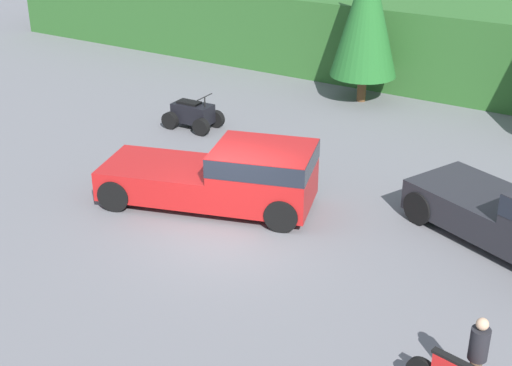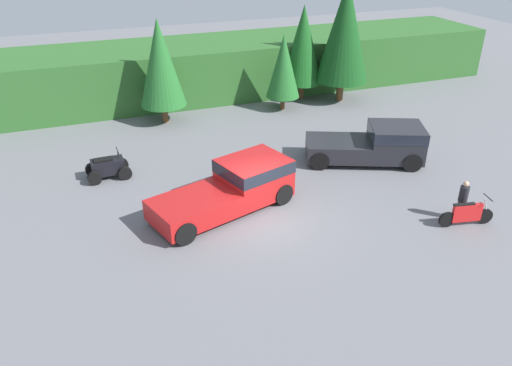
# 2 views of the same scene
# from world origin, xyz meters

# --- Properties ---
(ground_plane) EXTENTS (80.00, 80.00, 0.00)m
(ground_plane) POSITION_xyz_m (0.00, 0.00, 0.00)
(ground_plane) COLOR slate
(hillside_backdrop) EXTENTS (44.00, 6.00, 3.33)m
(hillside_backdrop) POSITION_xyz_m (0.00, 16.00, 1.67)
(hillside_backdrop) COLOR #2D6028
(hillside_backdrop) RESTS_ON ground_plane
(tree_left) EXTENTS (2.57, 2.57, 5.83)m
(tree_left) POSITION_xyz_m (-1.64, 11.62, 3.43)
(tree_left) COLOR brown
(tree_left) RESTS_ON ground_plane
(pickup_truck_red) EXTENTS (6.22, 3.85, 1.83)m
(pickup_truck_red) POSITION_xyz_m (-0.85, 1.19, 0.97)
(pickup_truck_red) COLOR red
(pickup_truck_red) RESTS_ON ground_plane
(quad_atv) EXTENTS (1.98, 1.24, 1.25)m
(quad_atv) POSITION_xyz_m (-5.42, 5.65, 0.49)
(quad_atv) COLOR black
(quad_atv) RESTS_ON ground_plane
(rider_person) EXTENTS (0.35, 0.37, 1.67)m
(rider_person) POSITION_xyz_m (7.10, -2.75, 0.91)
(rider_person) COLOR brown
(rider_person) RESTS_ON ground_plane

